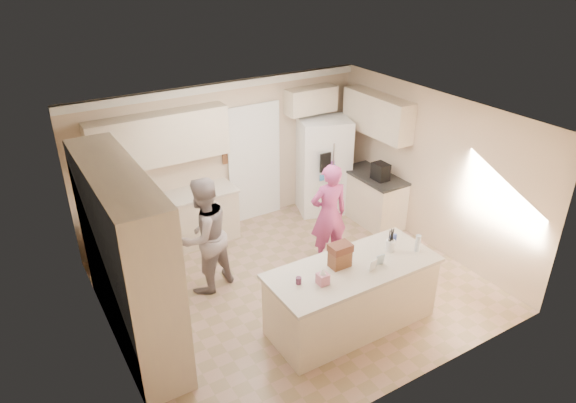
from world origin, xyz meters
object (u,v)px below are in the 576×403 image
island_base (351,297)px  teen_boy (204,236)px  utensil_crock (390,246)px  tissue_box (323,279)px  coffee_maker (381,172)px  dollhouse_body (340,259)px  refrigerator (323,166)px  teen_girl (329,214)px

island_base → teen_boy: 2.24m
utensil_crock → tissue_box: bearing=-172.9°
coffee_maker → dollhouse_body: bearing=-140.7°
refrigerator → tissue_box: bearing=-106.6°
teen_boy → refrigerator: bearing=-176.9°
dollhouse_body → teen_girl: size_ratio=0.16×
refrigerator → teen_boy: 3.12m
refrigerator → island_base: (-1.58, -2.94, -0.46)m
tissue_box → teen_girl: 1.95m
teen_boy → utensil_crock: bearing=119.8°
refrigerator → tissue_box: size_ratio=12.86×
refrigerator → island_base: bearing=-99.8°
utensil_crock → teen_girl: bearing=90.6°
refrigerator → coffee_maker: bearing=-47.1°
teen_girl → refrigerator: bearing=-111.3°
coffee_maker → utensil_crock: 2.32m
island_base → dollhouse_body: dollhouse_body is taller
utensil_crock → dollhouse_body: dollhouse_body is taller
dollhouse_body → teen_girl: bearing=59.6°
island_base → teen_boy: (-1.31, 1.77, 0.44)m
teen_boy → teen_girl: size_ratio=1.06×
tissue_box → teen_boy: 2.02m
dollhouse_body → teen_boy: bearing=124.9°
tissue_box → island_base: bearing=10.3°
coffee_maker → teen_girl: size_ratio=0.18×
utensil_crock → dollhouse_body: 0.80m
tissue_box → utensil_crock: bearing=7.1°
teen_girl → tissue_box: bearing=63.1°
utensil_crock → teen_girl: (-0.02, 1.39, -0.16)m
tissue_box → dollhouse_body: (0.40, 0.20, 0.04)m
refrigerator → utensil_crock: 3.04m
refrigerator → dollhouse_body: 3.33m
refrigerator → island_base: size_ratio=0.82×
island_base → teen_girl: size_ratio=1.31×
utensil_crock → teen_boy: size_ratio=0.08×
coffee_maker → refrigerator: bearing=114.5°
island_base → tissue_box: size_ratio=15.71×
tissue_box → teen_girl: (1.18, 1.54, -0.16)m
tissue_box → teen_boy: bearing=112.2°
coffee_maker → tissue_box: coffee_maker is taller
utensil_crock → dollhouse_body: bearing=176.4°
island_base → dollhouse_body: 0.62m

